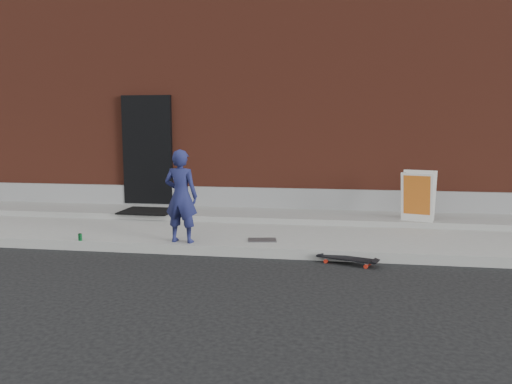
% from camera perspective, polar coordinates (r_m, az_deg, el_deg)
% --- Properties ---
extents(ground, '(80.00, 80.00, 0.00)m').
position_cam_1_polar(ground, '(7.36, -1.15, -7.51)').
color(ground, black).
rests_on(ground, ground).
extents(sidewalk, '(20.00, 3.00, 0.15)m').
position_cam_1_polar(sidewalk, '(8.78, 0.54, -4.48)').
color(sidewalk, gray).
rests_on(sidewalk, ground).
extents(apron, '(20.00, 1.20, 0.10)m').
position_cam_1_polar(apron, '(9.63, 1.32, -2.63)').
color(apron, gray).
rests_on(apron, sidewalk).
extents(building, '(20.00, 8.10, 5.00)m').
position_cam_1_polar(building, '(14.05, 3.83, 10.05)').
color(building, '#5D2619').
rests_on(building, ground).
extents(child, '(0.55, 0.39, 1.42)m').
position_cam_1_polar(child, '(7.61, -8.57, -0.48)').
color(child, '#1C204E').
rests_on(child, sidewalk).
extents(skateboard, '(0.85, 0.46, 0.09)m').
position_cam_1_polar(skateboard, '(7.12, 10.41, -7.53)').
color(skateboard, red).
rests_on(skateboard, ground).
extents(pizza_sign, '(0.69, 0.76, 0.89)m').
position_cam_1_polar(pizza_sign, '(9.18, 18.06, -0.40)').
color(pizza_sign, white).
rests_on(pizza_sign, apron).
extents(soda_can, '(0.07, 0.07, 0.11)m').
position_cam_1_polar(soda_can, '(8.21, -19.46, -4.88)').
color(soda_can, '#187837').
rests_on(soda_can, sidewalk).
extents(doormat, '(1.01, 0.82, 0.03)m').
position_cam_1_polar(doormat, '(9.90, -12.24, -2.14)').
color(doormat, black).
rests_on(doormat, apron).
extents(utility_plate, '(0.47, 0.34, 0.01)m').
position_cam_1_polar(utility_plate, '(7.76, 0.71, -5.50)').
color(utility_plate, '#505055').
rests_on(utility_plate, sidewalk).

